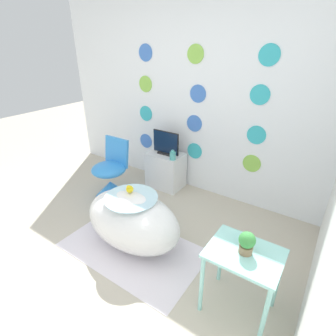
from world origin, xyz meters
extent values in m
plane|color=#BCB29E|center=(0.00, 0.00, 0.00)|extent=(12.00, 12.00, 0.00)
cube|color=white|center=(0.00, 2.14, 1.30)|extent=(4.31, 0.04, 2.60)
cylinder|color=#3F72CC|center=(-0.81, 2.12, 0.52)|extent=(0.22, 0.01, 0.22)
cylinder|color=#33B2BF|center=(0.02, 2.12, 0.55)|extent=(0.22, 0.01, 0.22)
cylinder|color=#8CCC4C|center=(0.80, 2.12, 0.56)|extent=(0.22, 0.01, 0.22)
cylinder|color=#33B2BF|center=(-0.79, 2.12, 0.94)|extent=(0.22, 0.01, 0.22)
cylinder|color=#3F72CC|center=(0.00, 2.12, 0.92)|extent=(0.22, 0.01, 0.22)
cylinder|color=#33B2BF|center=(0.80, 2.12, 0.92)|extent=(0.22, 0.01, 0.22)
cylinder|color=#8CCC4C|center=(-0.78, 2.12, 1.35)|extent=(0.22, 0.01, 0.22)
cylinder|color=#3F72CC|center=(0.03, 2.12, 1.30)|extent=(0.22, 0.01, 0.22)
cylinder|color=#33B2BF|center=(0.77, 2.12, 1.36)|extent=(0.22, 0.01, 0.22)
cylinder|color=#3F72CC|center=(-0.76, 2.12, 1.74)|extent=(0.22, 0.01, 0.22)
cylinder|color=#8CCC4C|center=(-0.03, 2.12, 1.74)|extent=(0.22, 0.01, 0.22)
cylinder|color=#33B2BF|center=(0.80, 2.12, 1.75)|extent=(0.22, 0.01, 0.22)
cube|color=silver|center=(0.14, 0.69, 0.00)|extent=(1.38, 0.81, 0.01)
ellipsoid|color=white|center=(0.09, 0.76, 0.29)|extent=(1.04, 0.62, 0.57)
cylinder|color=#B2DBEA|center=(0.09, 0.76, 0.55)|extent=(0.51, 0.51, 0.01)
sphere|color=yellow|center=(0.05, 0.80, 0.61)|extent=(0.07, 0.07, 0.07)
sphere|color=yellow|center=(0.05, 0.78, 0.63)|extent=(0.04, 0.04, 0.04)
cone|color=orange|center=(0.05, 0.76, 0.63)|extent=(0.02, 0.02, 0.02)
cone|color=#338CE0|center=(-0.76, 1.28, 0.11)|extent=(0.42, 0.42, 0.22)
ellipsoid|color=#338CE0|center=(-0.76, 1.28, 0.40)|extent=(0.44, 0.44, 0.15)
cube|color=#338CE0|center=(-0.76, 1.45, 0.58)|extent=(0.37, 0.09, 0.37)
cube|color=silver|center=(-0.31, 1.92, 0.25)|extent=(0.48, 0.35, 0.50)
cube|color=white|center=(-0.31, 1.75, 0.34)|extent=(0.41, 0.01, 0.14)
cube|color=black|center=(-0.31, 1.92, 0.51)|extent=(0.21, 0.12, 0.02)
cube|color=black|center=(-0.31, 1.93, 0.66)|extent=(0.39, 0.01, 0.30)
cube|color=#0F1E38|center=(-0.31, 1.92, 0.66)|extent=(0.37, 0.01, 0.28)
cylinder|color=#51B2AD|center=(-0.13, 1.81, 0.55)|extent=(0.08, 0.08, 0.10)
cylinder|color=#51B2AD|center=(-0.13, 1.81, 0.61)|extent=(0.04, 0.04, 0.03)
cube|color=#99E0D8|center=(1.23, 0.65, 0.56)|extent=(0.50, 0.40, 0.02)
cylinder|color=#99E0D8|center=(1.00, 0.48, 0.27)|extent=(0.03, 0.03, 0.54)
cylinder|color=#99E0D8|center=(1.46, 0.48, 0.27)|extent=(0.03, 0.03, 0.54)
cylinder|color=#99E0D8|center=(1.00, 0.83, 0.27)|extent=(0.03, 0.03, 0.54)
cylinder|color=#99E0D8|center=(1.46, 0.83, 0.27)|extent=(0.03, 0.03, 0.54)
cylinder|color=#8C6B4C|center=(1.23, 0.65, 0.60)|extent=(0.09, 0.09, 0.06)
sphere|color=#3D8E42|center=(1.23, 0.65, 0.68)|extent=(0.11, 0.11, 0.11)
camera|label=1|loc=(1.56, -0.78, 1.88)|focal=28.00mm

